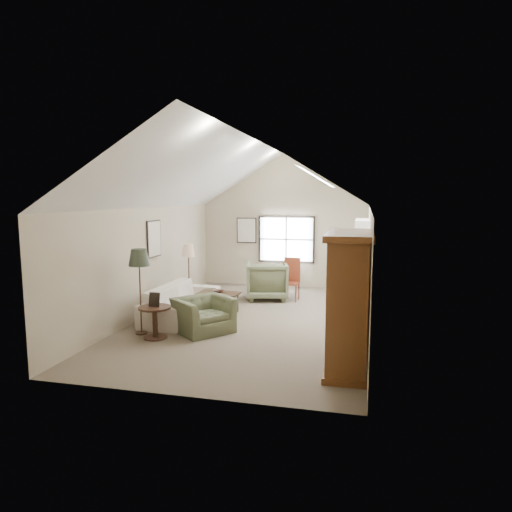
% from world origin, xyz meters
% --- Properties ---
extents(room_shell, '(5.01, 8.01, 4.00)m').
position_xyz_m(room_shell, '(0.00, 0.00, 3.21)').
color(room_shell, '#6F614F').
rests_on(room_shell, ground).
extents(window, '(1.72, 0.08, 1.42)m').
position_xyz_m(window, '(0.10, 3.96, 1.45)').
color(window, black).
rests_on(window, room_shell).
extents(skylight, '(0.80, 1.20, 0.52)m').
position_xyz_m(skylight, '(1.30, 0.90, 3.22)').
color(skylight, white).
rests_on(skylight, room_shell).
extents(wall_art, '(1.97, 3.71, 0.88)m').
position_xyz_m(wall_art, '(-1.88, 1.94, 1.73)').
color(wall_art, black).
rests_on(wall_art, room_shell).
extents(armoire, '(0.60, 1.50, 2.20)m').
position_xyz_m(armoire, '(2.18, -2.40, 1.10)').
color(armoire, brown).
rests_on(armoire, ground).
extents(tv_alcove, '(0.32, 1.30, 2.10)m').
position_xyz_m(tv_alcove, '(2.34, 1.60, 1.15)').
color(tv_alcove, white).
rests_on(tv_alcove, ground).
extents(media_console, '(0.34, 1.18, 0.60)m').
position_xyz_m(media_console, '(2.32, 1.60, 0.30)').
color(media_console, '#382316').
rests_on(media_console, ground).
extents(tv_panel, '(0.05, 0.90, 0.55)m').
position_xyz_m(tv_panel, '(2.32, 1.60, 0.92)').
color(tv_panel, black).
rests_on(tv_panel, media_console).
extents(sofa, '(1.08, 2.56, 0.74)m').
position_xyz_m(sofa, '(-1.63, -0.09, 0.37)').
color(sofa, beige).
rests_on(sofa, ground).
extents(armchair_near, '(1.42, 1.44, 0.70)m').
position_xyz_m(armchair_near, '(-0.75, -1.07, 0.35)').
color(armchair_near, '#606748').
rests_on(armchair_near, ground).
extents(armchair_far, '(1.33, 1.35, 1.01)m').
position_xyz_m(armchair_far, '(-0.12, 2.15, 0.51)').
color(armchair_far, '#5D6849').
rests_on(armchair_far, ground).
extents(coffee_table, '(1.00, 0.60, 0.49)m').
position_xyz_m(coffee_table, '(-0.92, 0.44, 0.25)').
color(coffee_table, '#352115').
rests_on(coffee_table, ground).
extents(bowl, '(0.25, 0.25, 0.06)m').
position_xyz_m(bowl, '(-0.92, 0.44, 0.52)').
color(bowl, '#361E16').
rests_on(bowl, coffee_table).
extents(side_table, '(0.66, 0.66, 0.63)m').
position_xyz_m(side_table, '(-1.53, -1.69, 0.32)').
color(side_table, '#3C2118').
rests_on(side_table, ground).
extents(side_chair, '(0.47, 0.47, 1.13)m').
position_xyz_m(side_chair, '(0.53, 2.12, 0.56)').
color(side_chair, maroon).
rests_on(side_chair, ground).
extents(tripod_lamp, '(0.60, 0.60, 1.75)m').
position_xyz_m(tripod_lamp, '(2.05, 3.01, 0.88)').
color(tripod_lamp, white).
rests_on(tripod_lamp, ground).
extents(dark_lamp, '(0.44, 0.44, 1.76)m').
position_xyz_m(dark_lamp, '(-1.93, -1.49, 0.88)').
color(dark_lamp, black).
rests_on(dark_lamp, ground).
extents(tan_lamp, '(0.33, 0.33, 1.58)m').
position_xyz_m(tan_lamp, '(-1.93, 1.11, 0.79)').
color(tan_lamp, tan).
rests_on(tan_lamp, ground).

